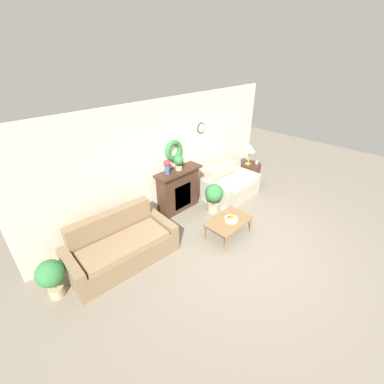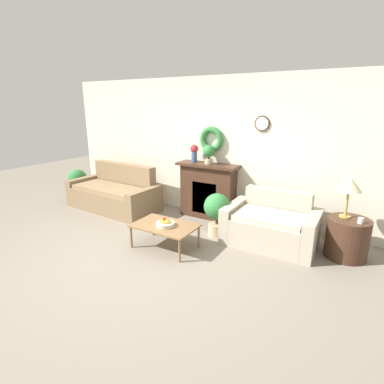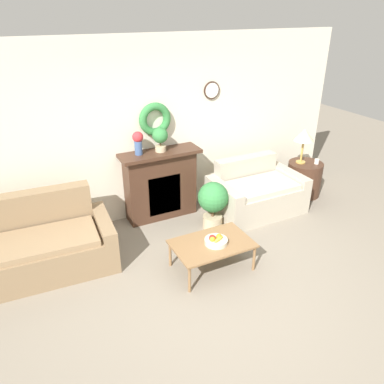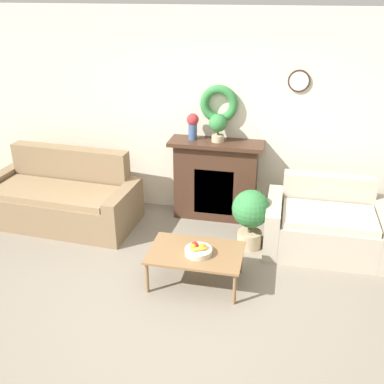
# 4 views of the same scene
# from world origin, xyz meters

# --- Properties ---
(ground_plane) EXTENTS (16.00, 16.00, 0.00)m
(ground_plane) POSITION_xyz_m (0.00, 0.00, 0.00)
(ground_plane) COLOR gray
(wall_back) EXTENTS (6.80, 0.17, 2.70)m
(wall_back) POSITION_xyz_m (0.00, 2.37, 1.36)
(wall_back) COLOR beige
(wall_back) RESTS_ON ground_plane
(fireplace) EXTENTS (1.22, 0.41, 1.09)m
(fireplace) POSITION_xyz_m (0.13, 2.16, 0.55)
(fireplace) COLOR #42281C
(fireplace) RESTS_ON ground_plane
(couch_left) EXTENTS (2.06, 1.04, 0.94)m
(couch_left) POSITION_xyz_m (-1.86, 1.62, 0.32)
(couch_left) COLOR #846B4C
(couch_left) RESTS_ON ground_plane
(loveseat_right) EXTENTS (1.43, 0.92, 0.82)m
(loveseat_right) POSITION_xyz_m (1.56, 1.64, 0.30)
(loveseat_right) COLOR #B2A893
(loveseat_right) RESTS_ON ground_plane
(coffee_table) EXTENTS (0.99, 0.64, 0.38)m
(coffee_table) POSITION_xyz_m (0.18, 0.63, 0.35)
(coffee_table) COLOR olive
(coffee_table) RESTS_ON ground_plane
(fruit_bowl) EXTENTS (0.29, 0.29, 0.12)m
(fruit_bowl) POSITION_xyz_m (0.21, 0.60, 0.42)
(fruit_bowl) COLOR beige
(fruit_bowl) RESTS_ON coffee_table
(side_table_by_loveseat) EXTENTS (0.59, 0.59, 0.59)m
(side_table_by_loveseat) POSITION_xyz_m (2.66, 1.74, 0.30)
(side_table_by_loveseat) COLOR #42281C
(side_table_by_loveseat) RESTS_ON ground_plane
(table_lamp) EXTENTS (0.34, 0.34, 0.61)m
(table_lamp) POSITION_xyz_m (2.58, 1.80, 1.08)
(table_lamp) COLOR #B28E42
(table_lamp) RESTS_ON side_table_by_loveseat
(mug) EXTENTS (0.08, 0.08, 0.08)m
(mug) POSITION_xyz_m (2.79, 1.64, 0.64)
(mug) COLOR silver
(mug) RESTS_ON side_table_by_loveseat
(vase_on_mantel_left) EXTENTS (0.16, 0.16, 0.34)m
(vase_on_mantel_left) POSITION_xyz_m (-0.19, 2.17, 1.29)
(vase_on_mantel_left) COLOR #3D5684
(vase_on_mantel_left) RESTS_ON fireplace
(potted_plant_on_mantel) EXTENTS (0.23, 0.23, 0.36)m
(potted_plant_on_mantel) POSITION_xyz_m (0.14, 2.15, 1.31)
(potted_plant_on_mantel) COLOR tan
(potted_plant_on_mantel) RESTS_ON fireplace
(potted_plant_floor_by_loveseat) EXTENTS (0.45, 0.45, 0.74)m
(potted_plant_floor_by_loveseat) POSITION_xyz_m (0.67, 1.47, 0.45)
(potted_plant_floor_by_loveseat) COLOR tan
(potted_plant_floor_by_loveseat) RESTS_ON ground_plane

